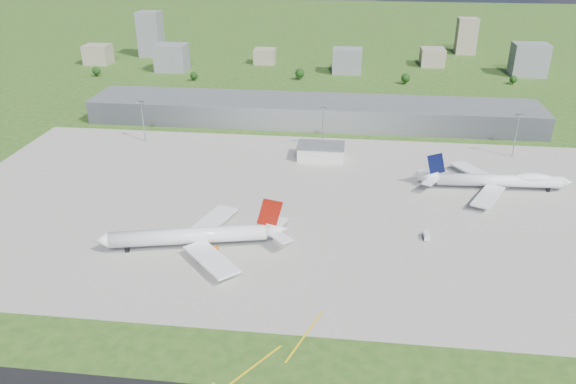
# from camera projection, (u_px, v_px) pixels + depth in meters

# --- Properties ---
(ground) EXTENTS (1400.00, 1400.00, 0.00)m
(ground) POSITION_uv_depth(u_px,v_px,m) (310.00, 130.00, 369.02)
(ground) COLOR #274C18
(ground) RESTS_ON ground
(apron) EXTENTS (360.00, 190.00, 0.08)m
(apron) POSITION_uv_depth(u_px,v_px,m) (312.00, 205.00, 269.34)
(apron) COLOR #99988B
(apron) RESTS_ON ground
(terminal) EXTENTS (300.00, 42.00, 15.00)m
(terminal) POSITION_uv_depth(u_px,v_px,m) (312.00, 112.00, 379.24)
(terminal) COLOR slate
(terminal) RESTS_ON ground
(ops_building) EXTENTS (26.00, 16.00, 8.00)m
(ops_building) POSITION_uv_depth(u_px,v_px,m) (321.00, 152.00, 321.42)
(ops_building) COLOR silver
(ops_building) RESTS_ON ground
(mast_west) EXTENTS (3.50, 2.00, 25.90)m
(mast_west) POSITION_uv_depth(u_px,v_px,m) (142.00, 114.00, 340.68)
(mast_west) COLOR gray
(mast_west) RESTS_ON ground
(mast_center) EXTENTS (3.50, 2.00, 25.90)m
(mast_center) POSITION_uv_depth(u_px,v_px,m) (323.00, 121.00, 328.96)
(mast_center) COLOR gray
(mast_center) RESTS_ON ground
(mast_east) EXTENTS (3.50, 2.00, 25.90)m
(mast_east) POSITION_uv_depth(u_px,v_px,m) (517.00, 128.00, 317.24)
(mast_east) COLOR gray
(mast_east) RESTS_ON ground
(airliner_red_twin) EXTENTS (77.88, 59.75, 21.57)m
(airliner_red_twin) POSITION_uv_depth(u_px,v_px,m) (196.00, 236.00, 231.16)
(airliner_red_twin) COLOR white
(airliner_red_twin) RESTS_ON ground
(airliner_blue_quad) EXTENTS (74.70, 58.56, 19.51)m
(airliner_blue_quad) POSITION_uv_depth(u_px,v_px,m) (499.00, 181.00, 282.27)
(airliner_blue_quad) COLOR white
(airliner_blue_quad) RESTS_ON ground
(tug_yellow) EXTENTS (3.97, 3.32, 1.73)m
(tug_yellow) POSITION_uv_depth(u_px,v_px,m) (214.00, 249.00, 231.11)
(tug_yellow) COLOR #BE700B
(tug_yellow) RESTS_ON ground
(van_white_near) EXTENTS (2.77, 5.72, 2.83)m
(van_white_near) POSITION_uv_depth(u_px,v_px,m) (426.00, 236.00, 239.91)
(van_white_near) COLOR silver
(van_white_near) RESTS_ON ground
(van_white_far) EXTENTS (4.95, 2.57, 2.50)m
(van_white_far) POSITION_uv_depth(u_px,v_px,m) (489.00, 201.00, 270.99)
(van_white_far) COLOR silver
(van_white_far) RESTS_ON ground
(bldg_far_w) EXTENTS (24.00, 20.00, 18.00)m
(bldg_far_w) POSITION_uv_depth(u_px,v_px,m) (98.00, 54.00, 540.95)
(bldg_far_w) COLOR gray
(bldg_far_w) RESTS_ON ground
(bldg_w) EXTENTS (28.00, 22.00, 24.00)m
(bldg_w) POSITION_uv_depth(u_px,v_px,m) (172.00, 58.00, 513.21)
(bldg_w) COLOR slate
(bldg_w) RESTS_ON ground
(bldg_cw) EXTENTS (20.00, 18.00, 14.00)m
(bldg_cw) POSITION_uv_depth(u_px,v_px,m) (265.00, 56.00, 542.70)
(bldg_cw) COLOR gray
(bldg_cw) RESTS_ON ground
(bldg_c) EXTENTS (26.00, 20.00, 22.00)m
(bldg_c) POSITION_uv_depth(u_px,v_px,m) (347.00, 61.00, 505.56)
(bldg_c) COLOR slate
(bldg_c) RESTS_ON ground
(bldg_ce) EXTENTS (22.00, 24.00, 16.00)m
(bldg_ce) POSITION_uv_depth(u_px,v_px,m) (432.00, 57.00, 534.19)
(bldg_ce) COLOR gray
(bldg_ce) RESTS_ON ground
(bldg_e) EXTENTS (30.00, 22.00, 28.00)m
(bldg_e) POSITION_uv_depth(u_px,v_px,m) (529.00, 60.00, 496.19)
(bldg_e) COLOR slate
(bldg_e) RESTS_ON ground
(bldg_tall_w) EXTENTS (22.00, 20.00, 44.00)m
(bldg_tall_w) POSITION_uv_depth(u_px,v_px,m) (151.00, 34.00, 566.95)
(bldg_tall_w) COLOR slate
(bldg_tall_w) RESTS_ON ground
(bldg_tall_e) EXTENTS (20.00, 18.00, 36.00)m
(bldg_tall_e) POSITION_uv_depth(u_px,v_px,m) (466.00, 36.00, 579.40)
(bldg_tall_e) COLOR gray
(bldg_tall_e) RESTS_ON ground
(tree_far_w) EXTENTS (7.20, 7.20, 8.80)m
(tree_far_w) POSITION_uv_depth(u_px,v_px,m) (96.00, 71.00, 495.65)
(tree_far_w) COLOR #382314
(tree_far_w) RESTS_ON ground
(tree_w) EXTENTS (6.75, 6.75, 8.25)m
(tree_w) POSITION_uv_depth(u_px,v_px,m) (194.00, 75.00, 481.72)
(tree_w) COLOR #382314
(tree_w) RESTS_ON ground
(tree_c) EXTENTS (8.10, 8.10, 9.90)m
(tree_c) POSITION_uv_depth(u_px,v_px,m) (300.00, 73.00, 485.16)
(tree_c) COLOR #382314
(tree_c) RESTS_ON ground
(tree_e) EXTENTS (7.65, 7.65, 9.35)m
(tree_e) POSITION_uv_depth(u_px,v_px,m) (406.00, 78.00, 471.23)
(tree_e) COLOR #382314
(tree_e) RESTS_ON ground
(tree_far_e) EXTENTS (6.30, 6.30, 7.70)m
(tree_far_e) POSITION_uv_depth(u_px,v_px,m) (513.00, 79.00, 471.03)
(tree_far_e) COLOR #382314
(tree_far_e) RESTS_ON ground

